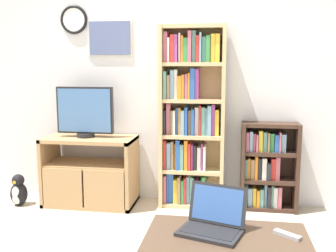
% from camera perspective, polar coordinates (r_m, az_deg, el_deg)
% --- Properties ---
extents(wall_back, '(6.76, 0.09, 2.60)m').
position_cam_1_polar(wall_back, '(4.08, 1.51, 7.11)').
color(wall_back, silver).
rests_on(wall_back, ground_plane).
extents(tv_stand, '(0.92, 0.47, 0.70)m').
position_cam_1_polar(tv_stand, '(4.13, -11.27, -6.42)').
color(tv_stand, tan).
rests_on(tv_stand, ground_plane).
extents(television, '(0.58, 0.18, 0.51)m').
position_cam_1_polar(television, '(4.05, -11.95, 1.97)').
color(television, black).
rests_on(television, tv_stand).
extents(bookshelf_tall, '(0.64, 0.28, 1.81)m').
position_cam_1_polar(bookshelf_tall, '(3.93, 3.22, 1.09)').
color(bookshelf_tall, tan).
rests_on(bookshelf_tall, ground_plane).
extents(bookshelf_short, '(0.55, 0.24, 0.87)m').
position_cam_1_polar(bookshelf_short, '(4.03, 14.10, -5.85)').
color(bookshelf_short, '#3D281E').
rests_on(bookshelf_short, ground_plane).
extents(coffee_table, '(0.92, 0.52, 0.48)m').
position_cam_1_polar(coffee_table, '(2.34, 8.51, -16.79)').
color(coffee_table, '#4C3828').
rests_on(coffee_table, ground_plane).
extents(laptop, '(0.41, 0.37, 0.25)m').
position_cam_1_polar(laptop, '(2.35, 6.57, -13.46)').
color(laptop, '#232326').
rests_on(laptop, coffee_table).
extents(remote_near_laptop, '(0.15, 0.13, 0.02)m').
position_cam_1_polar(remote_near_laptop, '(2.38, 16.92, -14.88)').
color(remote_near_laptop, '#99999E').
rests_on(remote_near_laptop, coffee_table).
extents(penguin_figurine, '(0.18, 0.16, 0.33)m').
position_cam_1_polar(penguin_figurine, '(4.35, -20.88, -8.84)').
color(penguin_figurine, black).
rests_on(penguin_figurine, ground_plane).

